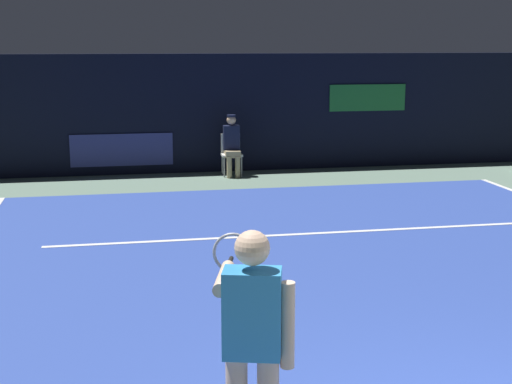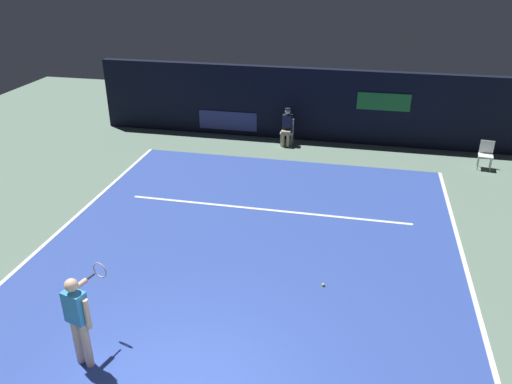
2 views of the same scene
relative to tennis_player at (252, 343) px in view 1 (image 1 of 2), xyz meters
The scene contains 6 objects.
ground_plane 4.69m from the tennis_player, 65.13° to the left, with size 29.50×29.50×0.00m, color slate.
court_surface 4.69m from the tennis_player, 65.13° to the left, with size 9.75×11.05×0.01m, color #2D479E.
line_service 6.46m from the tennis_player, 72.44° to the left, with size 7.61×0.10×0.01m, color white.
back_wall 12.10m from the tennis_player, 80.84° to the left, with size 14.83×0.33×2.60m.
tennis_player is the anchor object (origin of this frame).
line_judge_on_chair 11.32m from the tennis_player, 81.59° to the left, with size 0.45×0.54×1.32m.
Camera 1 is at (-2.72, -3.89, 2.85)m, focal length 51.50 mm.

